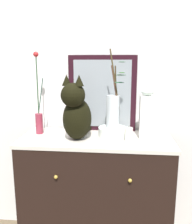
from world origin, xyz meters
TOP-DOWN VIEW (x-y plane):
  - wall_back at (0.00, 0.29)m, footprint 4.40×0.08m
  - sideboard at (0.00, -0.00)m, footprint 1.04×0.45m
  - mirror_leaning at (0.03, 0.19)m, footprint 0.50×0.03m
  - cat_sitting at (-0.12, -0.05)m, footprint 0.23×0.44m
  - vase_slim_green at (-0.42, 0.06)m, footprint 0.07×0.05m
  - bowl_porcelain at (0.11, 0.04)m, footprint 0.20×0.20m
  - vase_glass_clear at (0.11, 0.03)m, footprint 0.13×0.16m
  - jar_lidded_porcelain at (0.34, 0.03)m, footprint 0.09×0.09m
  - candle_pillar at (0.22, -0.07)m, footprint 0.05×0.05m

SIDE VIEW (x-z plane):
  - sideboard at x=0.00m, z-range 0.00..0.87m
  - bowl_porcelain at x=0.11m, z-range 0.87..0.94m
  - candle_pillar at x=0.22m, z-range 0.87..0.98m
  - vase_slim_green at x=-0.42m, z-range 0.72..1.30m
  - jar_lidded_porcelain at x=0.34m, z-range 0.86..1.23m
  - cat_sitting at x=-0.12m, z-range 0.84..1.28m
  - vase_glass_clear at x=0.11m, z-range 0.81..1.33m
  - mirror_leaning at x=0.03m, z-range 0.87..1.43m
  - wall_back at x=0.00m, z-range 0.00..2.60m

